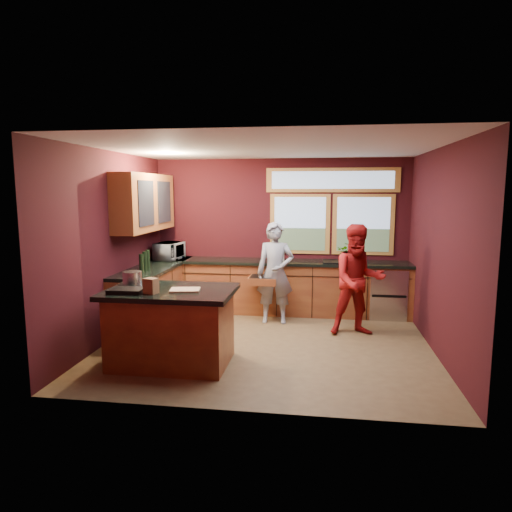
% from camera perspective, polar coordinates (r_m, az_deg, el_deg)
% --- Properties ---
extents(floor, '(4.50, 4.50, 0.00)m').
position_cam_1_polar(floor, '(6.54, 1.36, -10.92)').
color(floor, brown).
rests_on(floor, ground).
extents(room_shell, '(4.52, 4.02, 2.71)m').
position_cam_1_polar(room_shell, '(6.60, -3.43, 5.21)').
color(room_shell, black).
rests_on(room_shell, ground).
extents(back_counter, '(4.50, 0.64, 0.93)m').
position_cam_1_polar(back_counter, '(8.03, 4.22, -3.88)').
color(back_counter, '#5A2215').
rests_on(back_counter, floor).
extents(left_counter, '(0.64, 2.30, 0.93)m').
position_cam_1_polar(left_counter, '(7.66, -12.53, -4.62)').
color(left_counter, '#5A2215').
rests_on(left_counter, floor).
extents(island, '(1.55, 1.05, 0.95)m').
position_cam_1_polar(island, '(5.79, -10.53, -8.62)').
color(island, '#5A2215').
rests_on(island, floor).
extents(person_grey, '(0.62, 0.42, 1.64)m').
position_cam_1_polar(person_grey, '(7.38, 2.41, -2.13)').
color(person_grey, slate).
rests_on(person_grey, floor).
extents(person_red, '(0.91, 0.76, 1.65)m').
position_cam_1_polar(person_red, '(6.91, 12.66, -2.96)').
color(person_red, maroon).
rests_on(person_red, floor).
extents(microwave, '(0.45, 0.60, 0.30)m').
position_cam_1_polar(microwave, '(8.18, -10.79, 0.61)').
color(microwave, '#999999').
rests_on(microwave, left_counter).
extents(potted_plant, '(0.30, 0.26, 0.33)m').
position_cam_1_polar(potted_plant, '(7.96, 11.18, 0.50)').
color(potted_plant, '#999999').
rests_on(potted_plant, back_counter).
extents(paper_towel, '(0.12, 0.12, 0.28)m').
position_cam_1_polar(paper_towel, '(7.94, 3.14, 0.43)').
color(paper_towel, silver).
rests_on(paper_towel, back_counter).
extents(cutting_board, '(0.39, 0.31, 0.02)m').
position_cam_1_polar(cutting_board, '(5.56, -8.86, -4.20)').
color(cutting_board, '#A97D57').
rests_on(cutting_board, island).
extents(stock_pot, '(0.24, 0.24, 0.18)m').
position_cam_1_polar(stock_pot, '(5.99, -15.21, -2.73)').
color(stock_pot, '#BABABF').
rests_on(stock_pot, island).
extents(paper_bag, '(0.18, 0.16, 0.18)m').
position_cam_1_polar(paper_bag, '(5.48, -13.00, -3.66)').
color(paper_bag, brown).
rests_on(paper_bag, island).
extents(black_tray, '(0.41, 0.29, 0.05)m').
position_cam_1_polar(black_tray, '(5.60, -15.85, -4.17)').
color(black_tray, black).
rests_on(black_tray, island).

